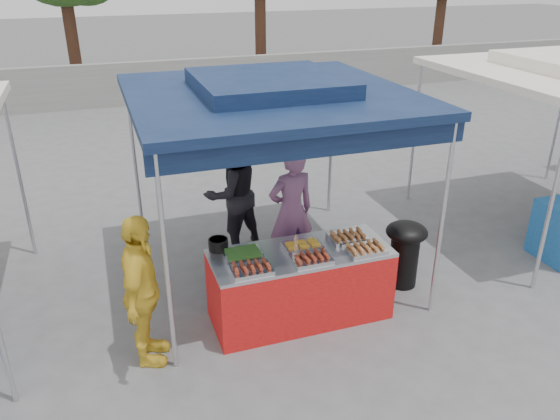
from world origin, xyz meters
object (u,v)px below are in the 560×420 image
object	(u,v)px
cooking_pot	(218,244)
vendor_woman	(291,212)
vendor_table	(300,284)
wok_burner	(405,248)
helper_man	(232,193)
customer_person	(142,292)

from	to	relation	value
cooking_pot	vendor_woman	world-z (taller)	vendor_woman
vendor_table	wok_burner	xyz separation A→B (m)	(1.48, 0.22, 0.09)
vendor_table	helper_man	distance (m)	1.90
wok_burner	helper_man	world-z (taller)	helper_man
wok_burner	helper_man	xyz separation A→B (m)	(-1.79, 1.60, 0.35)
wok_burner	vendor_woman	world-z (taller)	vendor_woman
customer_person	vendor_table	bearing A→B (deg)	-67.90
vendor_table	customer_person	size ratio (longest dim) A/B	1.23
cooking_pot	vendor_table	bearing A→B (deg)	-22.09
helper_man	vendor_table	bearing A→B (deg)	80.33
helper_man	customer_person	xyz separation A→B (m)	(-1.42, -2.02, -0.05)
vendor_woman	helper_man	distance (m)	0.99
cooking_pot	customer_person	size ratio (longest dim) A/B	0.13
vendor_table	helper_man	bearing A→B (deg)	99.77
vendor_table	cooking_pot	xyz separation A→B (m)	(-0.84, 0.34, 0.49)
vendor_table	vendor_woman	size ratio (longest dim) A/B	1.17
cooking_pot	vendor_woman	xyz separation A→B (m)	(1.10, 0.66, -0.06)
wok_burner	vendor_table	bearing A→B (deg)	-159.59
vendor_table	helper_man	world-z (taller)	helper_man
vendor_table	vendor_woman	world-z (taller)	vendor_woman
wok_burner	customer_person	xyz separation A→B (m)	(-3.22, -0.43, 0.30)
cooking_pot	wok_burner	xyz separation A→B (m)	(2.32, -0.12, -0.40)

